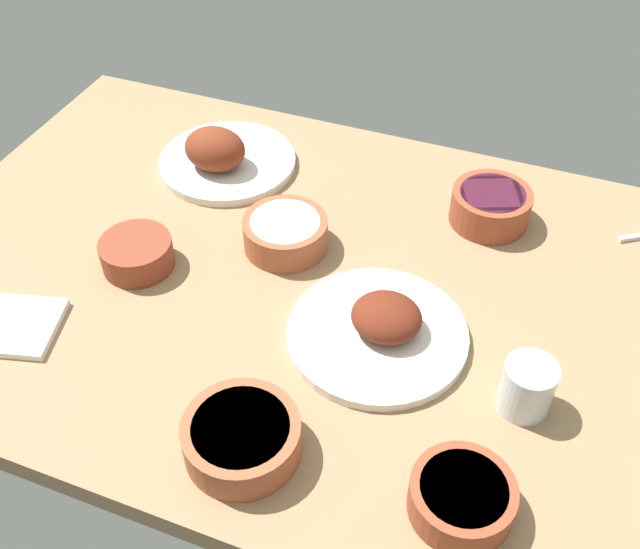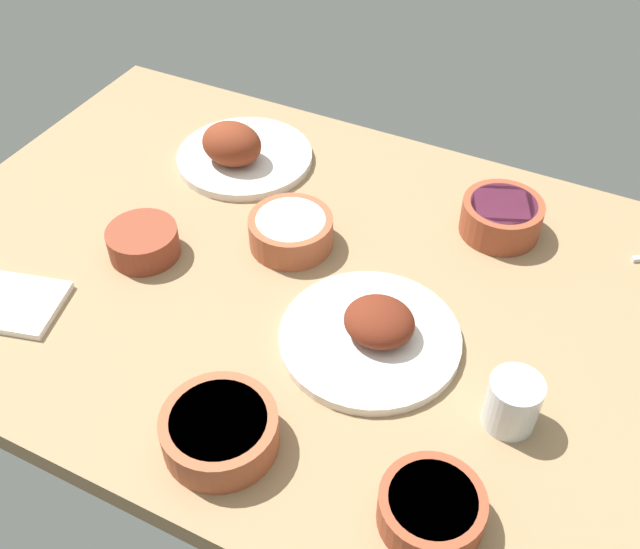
% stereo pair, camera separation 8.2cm
% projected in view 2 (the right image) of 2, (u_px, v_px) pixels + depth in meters
% --- Properties ---
extents(dining_table, '(1.40, 0.90, 0.04)m').
position_uv_depth(dining_table, '(320.00, 292.00, 1.21)').
color(dining_table, '#937551').
rests_on(dining_table, ground).
extents(plate_center_main, '(0.26, 0.26, 0.09)m').
position_uv_depth(plate_center_main, '(239.00, 151.00, 1.42)').
color(plate_center_main, silver).
rests_on(plate_center_main, dining_table).
extents(plate_far_side, '(0.27, 0.27, 0.07)m').
position_uv_depth(plate_far_side, '(373.00, 333.00, 1.10)').
color(plate_far_side, silver).
rests_on(plate_far_side, dining_table).
extents(bowl_pasta, '(0.13, 0.13, 0.05)m').
position_uv_depth(bowl_pasta, '(431.00, 508.00, 0.89)').
color(bowl_pasta, brown).
rests_on(bowl_pasta, dining_table).
extents(bowl_potatoes, '(0.12, 0.12, 0.05)m').
position_uv_depth(bowl_potatoes, '(143.00, 241.00, 1.23)').
color(bowl_potatoes, brown).
rests_on(bowl_potatoes, dining_table).
extents(bowl_cream, '(0.14, 0.14, 0.05)m').
position_uv_depth(bowl_cream, '(291.00, 230.00, 1.25)').
color(bowl_cream, '#A35133').
rests_on(bowl_cream, dining_table).
extents(bowl_onions, '(0.14, 0.14, 0.06)m').
position_uv_depth(bowl_onions, '(501.00, 216.00, 1.27)').
color(bowl_onions, brown).
rests_on(bowl_onions, dining_table).
extents(bowl_sauce, '(0.15, 0.15, 0.05)m').
position_uv_depth(bowl_sauce, '(220.00, 430.00, 0.96)').
color(bowl_sauce, '#A35133').
rests_on(bowl_sauce, dining_table).
extents(water_tumbler, '(0.07, 0.07, 0.08)m').
position_uv_depth(water_tumbler, '(513.00, 403.00, 0.98)').
color(water_tumbler, silver).
rests_on(water_tumbler, dining_table).
extents(folded_napkin, '(0.22, 0.16, 0.01)m').
position_uv_depth(folded_napkin, '(0.00, 301.00, 1.16)').
color(folded_napkin, white).
rests_on(folded_napkin, dining_table).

